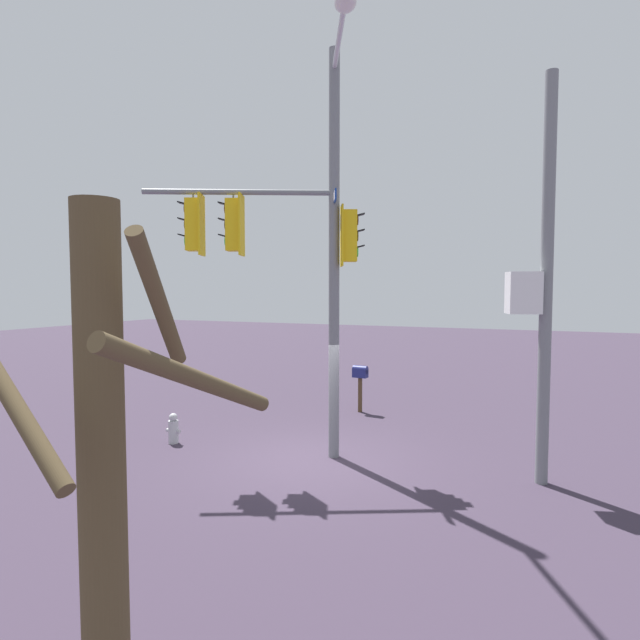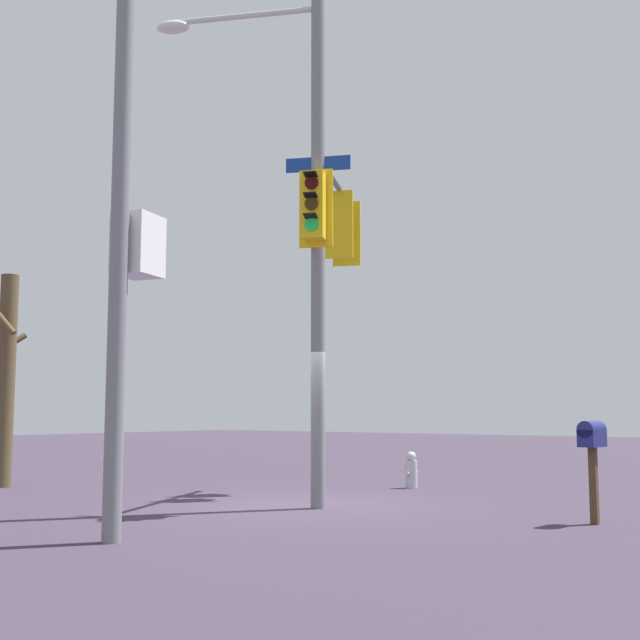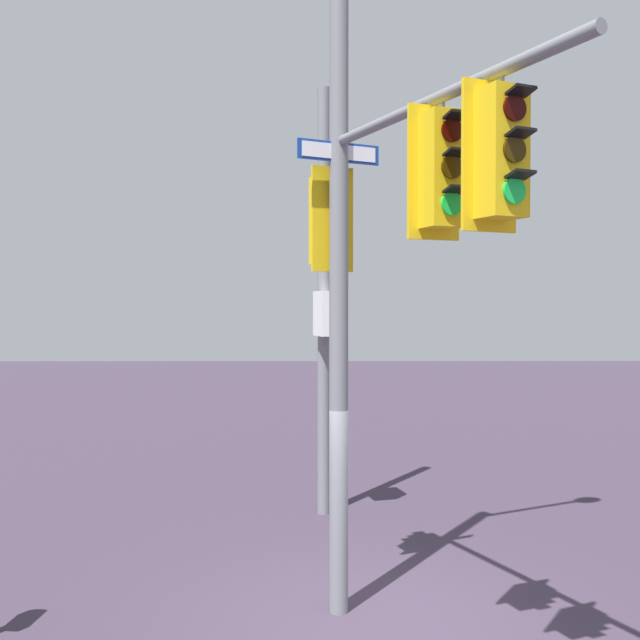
% 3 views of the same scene
% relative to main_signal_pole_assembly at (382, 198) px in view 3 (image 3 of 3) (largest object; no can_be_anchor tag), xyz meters
% --- Properties ---
extents(ground_plane, '(80.00, 80.00, 0.00)m').
position_rel_main_signal_pole_assembly_xyz_m(ground_plane, '(0.34, 0.04, -5.00)').
color(ground_plane, '#3A2E3F').
extents(main_signal_pole_assembly, '(5.12, 3.22, 8.79)m').
position_rel_main_signal_pole_assembly_xyz_m(main_signal_pole_assembly, '(0.00, 0.00, 0.00)').
color(main_signal_pole_assembly, slate).
rests_on(main_signal_pole_assembly, ground).
extents(secondary_pole_assembly, '(0.85, 0.61, 7.69)m').
position_rel_main_signal_pole_assembly_xyz_m(secondary_pole_assembly, '(4.74, 0.56, -1.22)').
color(secondary_pole_assembly, slate).
rests_on(secondary_pole_assembly, ground).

